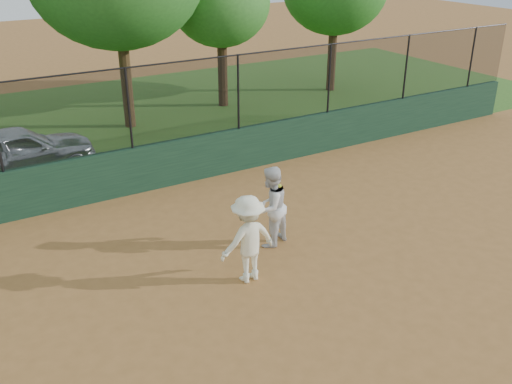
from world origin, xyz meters
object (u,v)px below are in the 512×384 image
parked_car (17,152)px  player_second (271,207)px  tree_3 (221,4)px  player_main (248,239)px

parked_car → player_second: player_second is taller
player_second → parked_car: bearing=-83.0°
parked_car → tree_3: bearing=-73.0°
parked_car → player_main: (2.82, -7.57, 0.18)m
parked_car → player_main: bearing=-165.0°
player_second → tree_3: size_ratio=0.33×
player_main → tree_3: bearing=64.7°
player_second → player_main: (-1.07, -0.93, -0.01)m
tree_3 → parked_car: bearing=-157.5°
player_second → player_main: player_main is taller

